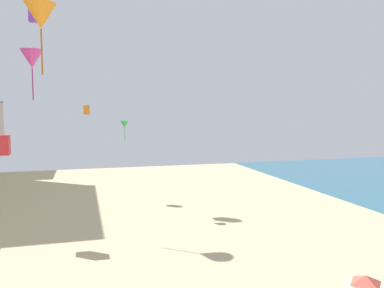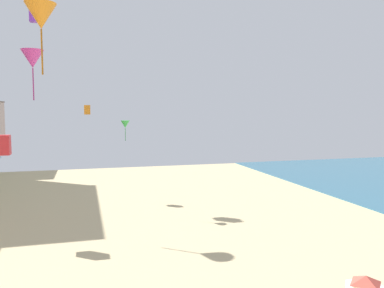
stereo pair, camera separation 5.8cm
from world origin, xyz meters
TOP-DOWN VIEW (x-y plane):
  - kite_green_delta at (0.60, 30.88)m, footprint 0.81×0.81m
  - kite_purple_box at (-7.65, 39.26)m, footprint 0.94×0.94m
  - kite_red_box at (-8.54, 25.41)m, footprint 0.90×0.90m
  - kite_magenta_delta at (-6.68, 27.82)m, footprint 1.70×1.70m
  - kite_orange_delta at (-5.04, 17.39)m, footprint 1.62×1.62m
  - kite_orange_box at (-2.61, 38.53)m, footprint 0.64×0.64m

SIDE VIEW (x-z plane):
  - kite_red_box at x=-8.54m, z-range 6.21..7.63m
  - kite_green_delta at x=0.60m, z-range 7.21..9.05m
  - kite_orange_box at x=-2.61m, z-range 8.95..9.95m
  - kite_magenta_delta at x=-6.68m, z-range 11.37..15.23m
  - kite_orange_delta at x=-5.04m, z-range 12.38..16.06m
  - kite_purple_box at x=-7.65m, z-range 18.46..19.94m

